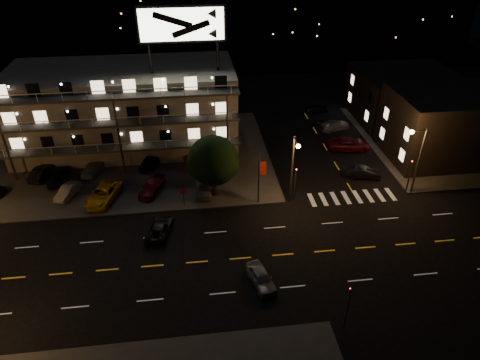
{
  "coord_description": "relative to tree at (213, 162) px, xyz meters",
  "views": [
    {
      "loc": [
        -1.62,
        -28.95,
        27.44
      ],
      "look_at": [
        2.96,
        8.0,
        3.41
      ],
      "focal_mm": 32.0,
      "sensor_mm": 36.0,
      "label": 1
    }
  ],
  "objects": [
    {
      "name": "ground",
      "position": [
        -0.35,
        -10.38,
        -4.39
      ],
      "size": [
        140.0,
        140.0,
        0.0
      ],
      "primitive_type": "plane",
      "color": "black",
      "rests_on": "ground"
    },
    {
      "name": "lot_car_9",
      "position": [
        -2.13,
        6.68,
        -3.53
      ],
      "size": [
        3.02,
        4.59,
        1.43
      ],
      "primitive_type": "imported",
      "rotation": [
        0.0,
        0.0,
        3.52
      ],
      "color": "#5E0D18",
      "rests_on": "curb_nw"
    },
    {
      "name": "side_car_3",
      "position": [
        17.58,
        20.98,
        -3.78
      ],
      "size": [
        3.65,
        1.56,
        1.23
      ],
      "primitive_type": "imported",
      "rotation": [
        0.0,
        0.0,
        1.6
      ],
      "color": "black",
      "rests_on": "ground"
    },
    {
      "name": "lot_car_8",
      "position": [
        -7.31,
        7.12,
        -3.52
      ],
      "size": [
        3.1,
        4.57,
        1.44
      ],
      "primitive_type": "imported",
      "rotation": [
        0.0,
        0.0,
        2.78
      ],
      "color": "black",
      "rests_on": "curb_nw"
    },
    {
      "name": "signal_sw",
      "position": [
        8.65,
        -18.88,
        -1.83
      ],
      "size": [
        0.2,
        0.27,
        4.6
      ],
      "color": "#2D2D30",
      "rests_on": "ground"
    },
    {
      "name": "lot_car_1",
      "position": [
        -16.11,
        1.73,
        -3.62
      ],
      "size": [
        2.54,
        4.0,
        1.25
      ],
      "primitive_type": "imported",
      "rotation": [
        0.0,
        0.0,
        -0.35
      ],
      "color": "gray",
      "rests_on": "curb_nw"
    },
    {
      "name": "streetlight_ne",
      "position": [
        21.79,
        -2.08,
        0.57
      ],
      "size": [
        1.92,
        0.44,
        8.0
      ],
      "color": "#2D2D30",
      "rests_on": "ground"
    },
    {
      "name": "lot_car_2",
      "position": [
        -12.03,
        0.48,
        -3.49
      ],
      "size": [
        4.08,
        5.97,
        1.52
      ],
      "primitive_type": "imported",
      "rotation": [
        0.0,
        0.0,
        -0.32
      ],
      "color": "gold",
      "rests_on": "curb_nw"
    },
    {
      "name": "lot_car_4",
      "position": [
        -1.18,
        0.48,
        -3.57
      ],
      "size": [
        1.67,
        3.97,
        1.34
      ],
      "primitive_type": "imported",
      "rotation": [
        0.0,
        0.0,
        0.02
      ],
      "color": "gray",
      "rests_on": "curb_nw"
    },
    {
      "name": "signal_ne",
      "position": [
        21.65,
        -1.88,
        -1.83
      ],
      "size": [
        0.27,
        0.2,
        4.6
      ],
      "color": "#2D2D30",
      "rests_on": "ground"
    },
    {
      "name": "motel",
      "position": [
        -10.29,
        13.5,
        0.95
      ],
      "size": [
        28.0,
        13.8,
        18.1
      ],
      "color": "#9A9687",
      "rests_on": "ground"
    },
    {
      "name": "side_car_0",
      "position": [
        17.92,
        1.68,
        -3.73
      ],
      "size": [
        4.24,
        2.35,
        1.32
      ],
      "primitive_type": "imported",
      "rotation": [
        0.0,
        0.0,
        1.32
      ],
      "color": "black",
      "rests_on": "ground"
    },
    {
      "name": "side_car_1",
      "position": [
        18.55,
        8.66,
        -3.63
      ],
      "size": [
        5.8,
        3.31,
        1.53
      ],
      "primitive_type": "imported",
      "rotation": [
        0.0,
        0.0,
        1.42
      ],
      "color": "#5E0D18",
      "rests_on": "ground"
    },
    {
      "name": "signal_nw",
      "position": [
        8.65,
        -1.89,
        -1.83
      ],
      "size": [
        0.2,
        0.27,
        4.6
      ],
      "color": "#2D2D30",
      "rests_on": "ground"
    },
    {
      "name": "road_car_east",
      "position": [
        3.02,
        -13.64,
        -3.72
      ],
      "size": [
        2.51,
        4.2,
        1.34
      ],
      "primitive_type": "imported",
      "rotation": [
        0.0,
        0.0,
        0.25
      ],
      "color": "gray",
      "rests_on": "ground"
    },
    {
      "name": "lot_car_7",
      "position": [
        -14.11,
        6.52,
        -3.61
      ],
      "size": [
        2.77,
        4.67,
        1.27
      ],
      "primitive_type": "imported",
      "rotation": [
        0.0,
        0.0,
        2.9
      ],
      "color": "gray",
      "rests_on": "curb_nw"
    },
    {
      "name": "lot_car_6",
      "position": [
        -17.88,
        5.14,
        -3.57
      ],
      "size": [
        2.99,
        5.14,
        1.35
      ],
      "primitive_type": "imported",
      "rotation": [
        0.0,
        0.0,
        3.31
      ],
      "color": "black",
      "rests_on": "curb_nw"
    },
    {
      "name": "streetlight_nc",
      "position": [
        8.15,
        -2.45,
        0.57
      ],
      "size": [
        0.44,
        1.92,
        8.0
      ],
      "color": "#2D2D30",
      "rests_on": "ground"
    },
    {
      "name": "tree",
      "position": [
        0.0,
        0.0,
        0.0
      ],
      "size": [
        5.67,
        5.46,
        7.14
      ],
      "color": "black",
      "rests_on": "curb_nw"
    },
    {
      "name": "side_bldg_back",
      "position": [
        29.64,
        17.62,
        -0.89
      ],
      "size": [
        14.06,
        12.0,
        7.0
      ],
      "color": "black",
      "rests_on": "ground"
    },
    {
      "name": "lot_car_5",
      "position": [
        -19.99,
        6.15,
        -3.56
      ],
      "size": [
        2.27,
        4.34,
        1.36
      ],
      "primitive_type": "imported",
      "rotation": [
        0.0,
        0.0,
        2.93
      ],
      "color": "black",
      "rests_on": "curb_nw"
    },
    {
      "name": "side_car_2",
      "position": [
        18.38,
        14.54,
        -3.69
      ],
      "size": [
        5.22,
        3.53,
        1.4
      ],
      "primitive_type": "imported",
      "rotation": [
        0.0,
        0.0,
        1.93
      ],
      "color": "gray",
      "rests_on": "ground"
    },
    {
      "name": "side_bldg_front",
      "position": [
        29.64,
        5.62,
        -0.14
      ],
      "size": [
        14.06,
        10.0,
        8.5
      ],
      "color": "black",
      "rests_on": "ground"
    },
    {
      "name": "road_car_west",
      "position": [
        -5.77,
        -5.77,
        -3.78
      ],
      "size": [
        3.02,
        4.74,
        1.22
      ],
      "primitive_type": "imported",
      "rotation": [
        0.0,
        0.0,
        2.9
      ],
      "color": "black",
      "rests_on": "ground"
    },
    {
      "name": "lot_car_3",
      "position": [
        -6.88,
        1.4,
        -3.61
      ],
      "size": [
        3.4,
        4.72,
        1.27
      ],
      "primitive_type": "imported",
      "rotation": [
        0.0,
        0.0,
        -0.42
      ],
      "color": "#5E0D18",
      "rests_on": "curb_nw"
    },
    {
      "name": "stop_sign",
      "position": [
        -3.35,
        -1.81,
        -2.68
      ],
      "size": [
        0.91,
        0.11,
        2.61
      ],
      "color": "#2D2D30",
      "rests_on": "ground"
    },
    {
      "name": "banner_north",
      "position": [
        4.74,
        -1.98,
        -0.97
      ],
      "size": [
        0.83,
        0.16,
        6.4
      ],
      "color": "#2D2D30",
      "rests_on": "ground"
    },
    {
      "name": "curb_ne",
      "position": [
        29.65,
        9.62,
        -4.32
      ],
      "size": [
        16.0,
        24.0,
        0.15
      ],
      "primitive_type": "cube",
      "color": "#333331",
      "rests_on": "ground"
    },
    {
      "name": "curb_nw",
      "position": [
        -14.35,
        9.62,
        -4.32
      ],
      "size": [
        44.0,
        24.0,
        0.15
      ],
      "primitive_type": "cube",
      "color": "#333331",
      "rests_on": "ground"
    }
  ]
}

